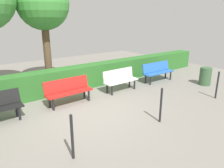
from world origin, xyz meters
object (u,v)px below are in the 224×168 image
at_px(bench_blue, 158,71).
at_px(tree_near, 43,5).
at_px(bench_white, 120,79).
at_px(bench_red, 68,90).
at_px(trash_bin, 205,76).

distance_m(bench_blue, tree_near, 5.60).
relative_size(bench_white, bench_red, 0.92).
relative_size(bench_blue, bench_red, 1.02).
height_order(bench_red, trash_bin, bench_red).
distance_m(bench_white, tree_near, 4.24).
xyz_separation_m(bench_red, trash_bin, (-5.68, 1.64, -0.10)).
relative_size(bench_blue, tree_near, 0.38).
xyz_separation_m(bench_white, bench_red, (2.24, -0.01, 0.00)).
bearing_deg(bench_red, bench_blue, 178.54).
xyz_separation_m(bench_blue, trash_bin, (-1.22, 1.64, -0.10)).
bearing_deg(trash_bin, bench_blue, -53.37).
bearing_deg(bench_red, tree_near, -98.70).
bearing_deg(tree_near, bench_red, 82.73).
bearing_deg(bench_white, trash_bin, 153.01).
distance_m(bench_blue, bench_red, 4.46).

